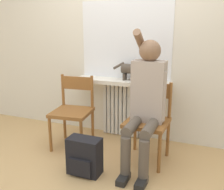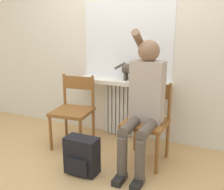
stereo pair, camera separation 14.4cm
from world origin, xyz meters
name	(u,v)px [view 2 (the right image)]	position (x,y,z in m)	size (l,w,h in m)	color
ground_plane	(81,178)	(0.00, 0.00, 0.00)	(12.00, 12.00, 0.00)	tan
wall_with_window	(128,34)	(0.00, 1.23, 1.35)	(7.00, 0.06, 2.70)	silver
radiator	(125,110)	(0.00, 1.15, 0.37)	(0.57, 0.08, 0.74)	silver
windowsill	(123,82)	(0.00, 1.06, 0.76)	(1.24, 0.27, 0.05)	white
window_glass	(127,40)	(0.00, 1.20, 1.28)	(1.19, 0.01, 0.97)	white
chair_left	(73,109)	(-0.47, 0.63, 0.46)	(0.49, 0.49, 0.87)	brown
chair_right	(147,121)	(0.47, 0.63, 0.46)	(0.46, 0.46, 0.87)	brown
person	(145,98)	(0.47, 0.52, 0.74)	(0.36, 1.00, 1.43)	brown
cat	(134,69)	(0.14, 1.08, 0.93)	(0.43, 0.12, 0.23)	#4C4238
backpack	(82,156)	(-0.04, 0.09, 0.19)	(0.33, 0.21, 0.38)	black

